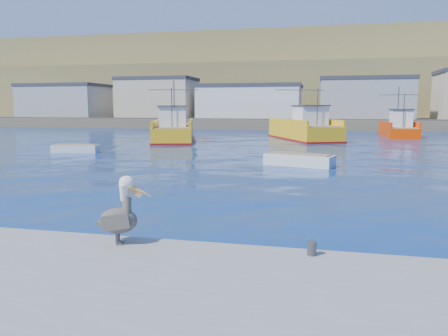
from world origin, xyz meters
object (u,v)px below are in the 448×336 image
trawler_yellow_a (174,131)px  trawler_yellow_b (304,130)px  pelican (120,215)px  skiff_mid (299,161)px  boat_orange (399,128)px  skiff_left (76,149)px

trawler_yellow_a → trawler_yellow_b: 14.73m
trawler_yellow_a → pelican: size_ratio=7.94×
trawler_yellow_b → pelican: size_ratio=8.21×
skiff_mid → boat_orange: bearing=70.6°
trawler_yellow_b → skiff_left: size_ratio=3.46×
trawler_yellow_a → boat_orange: (25.01, 12.23, -0.02)m
skiff_left → pelican: size_ratio=2.37×
pelican → trawler_yellow_b: bearing=86.6°
boat_orange → pelican: size_ratio=5.62×
boat_orange → skiff_mid: bearing=-109.4°
trawler_yellow_a → pelican: trawler_yellow_a is taller
skiff_left → pelican: bearing=-56.4°
trawler_yellow_a → skiff_mid: size_ratio=2.80×
trawler_yellow_b → skiff_mid: 22.81m
trawler_yellow_b → skiff_left: bearing=-133.1°
trawler_yellow_b → trawler_yellow_a: bearing=-159.7°
boat_orange → skiff_left: size_ratio=2.37×
skiff_left → trawler_yellow_b: bearing=46.9°
trawler_yellow_b → skiff_mid: trawler_yellow_b is taller
trawler_yellow_a → skiff_left: bearing=-105.1°
boat_orange → skiff_left: (-28.66, -25.79, -0.81)m
skiff_mid → skiff_left: bearing=167.2°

